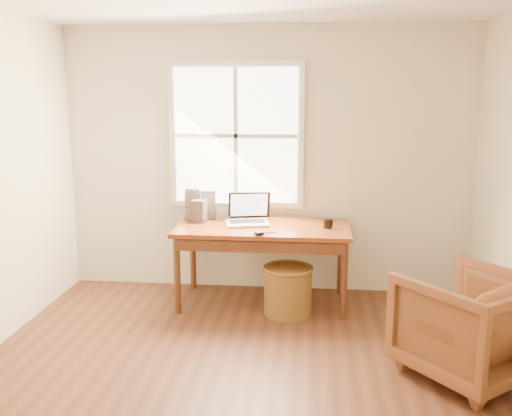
# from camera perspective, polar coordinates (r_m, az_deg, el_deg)

# --- Properties ---
(room_shell) EXTENTS (4.04, 4.54, 2.64)m
(room_shell) POSITION_cam_1_polar(r_m,az_deg,el_deg) (3.57, -1.94, 1.00)
(room_shell) COLOR #572F1E
(room_shell) RESTS_ON ground
(desk) EXTENTS (1.60, 0.80, 0.04)m
(desk) POSITION_cam_1_polar(r_m,az_deg,el_deg) (5.29, 0.70, -2.02)
(desk) COLOR brown
(desk) RESTS_ON room_shell
(armchair) EXTENTS (1.15, 1.15, 0.75)m
(armchair) POSITION_cam_1_polar(r_m,az_deg,el_deg) (4.32, 20.44, -10.89)
(armchair) COLOR brown
(armchair) RESTS_ON room_shell
(wicker_stool) EXTENTS (0.44, 0.44, 0.43)m
(wicker_stool) POSITION_cam_1_polar(r_m,az_deg,el_deg) (5.18, 3.21, -8.27)
(wicker_stool) COLOR brown
(wicker_stool) RESTS_ON room_shell
(laptop) EXTENTS (0.52, 0.53, 0.32)m
(laptop) POSITION_cam_1_polar(r_m,az_deg,el_deg) (5.30, -0.90, 0.01)
(laptop) COLOR silver
(laptop) RESTS_ON desk
(mouse) EXTENTS (0.12, 0.10, 0.03)m
(mouse) POSITION_cam_1_polar(r_m,az_deg,el_deg) (4.94, 0.35, -2.54)
(mouse) COLOR black
(mouse) RESTS_ON desk
(coffee_mug) EXTENTS (0.10, 0.10, 0.09)m
(coffee_mug) POSITION_cam_1_polar(r_m,az_deg,el_deg) (5.23, 7.18, -1.53)
(coffee_mug) COLOR black
(coffee_mug) RESTS_ON desk
(cd_stack_a) EXTENTS (0.16, 0.15, 0.28)m
(cd_stack_a) POSITION_cam_1_polar(r_m,az_deg,el_deg) (5.60, -4.80, 0.40)
(cd_stack_a) COLOR #B4BAC0
(cd_stack_a) RESTS_ON desk
(cd_stack_b) EXTENTS (0.15, 0.14, 0.21)m
(cd_stack_b) POSITION_cam_1_polar(r_m,az_deg,el_deg) (5.46, -5.77, -0.30)
(cd_stack_b) COLOR #25252A
(cd_stack_b) RESTS_ON desk
(cd_stack_c) EXTENTS (0.14, 0.13, 0.30)m
(cd_stack_c) POSITION_cam_1_polar(r_m,az_deg,el_deg) (5.60, -6.34, 0.48)
(cd_stack_c) COLOR #A6A5B3
(cd_stack_c) RESTS_ON desk
(cd_stack_d) EXTENTS (0.14, 0.12, 0.17)m
(cd_stack_d) POSITION_cam_1_polar(r_m,az_deg,el_deg) (5.56, -3.25, -0.23)
(cd_stack_d) COLOR silver
(cd_stack_d) RESTS_ON desk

